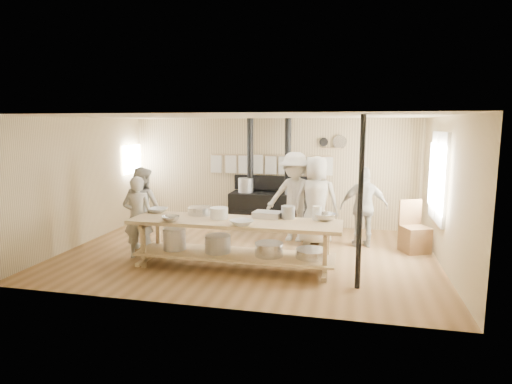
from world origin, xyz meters
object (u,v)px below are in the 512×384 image
cook_center (316,201)px  chair (414,237)px  cook_far_left (138,217)px  roasting_pan (267,215)px  cook_left (143,208)px  cook_by_window (295,197)px  cook_right (364,207)px  stove (268,206)px  prep_table (234,239)px

cook_center → chair: cook_center is taller
cook_far_left → roasting_pan: cook_far_left is taller
cook_left → cook_by_window: (2.86, 1.21, 0.13)m
cook_left → cook_center: (3.33, 1.02, 0.10)m
chair → cook_right: bearing=147.4°
stove → cook_far_left: 3.39m
stove → cook_center: size_ratio=1.42×
cook_right → cook_far_left: bearing=12.7°
cook_left → cook_by_window: 3.10m
prep_table → cook_by_window: cook_by_window is taller
prep_table → cook_center: size_ratio=1.96×
stove → prep_table: stove is taller
cook_far_left → roasting_pan: size_ratio=3.21×
cook_far_left → cook_by_window: (2.65, 1.81, 0.18)m
cook_far_left → cook_center: cook_center is taller
cook_far_left → cook_right: cook_right is taller
prep_table → cook_right: size_ratio=2.21×
prep_table → cook_by_window: (0.76, 2.02, 0.42)m
cook_far_left → cook_left: cook_left is taller
cook_left → roasting_pan: (2.60, -0.48, 0.08)m
stove → roasting_pan: bearing=-79.2°
cook_right → chair: 1.11m
cook_far_left → cook_by_window: size_ratio=0.81×
cook_far_left → chair: bearing=-175.4°
prep_table → chair: size_ratio=3.60×
cook_far_left → prep_table: bearing=161.6°
prep_table → roasting_pan: roasting_pan is taller
cook_center → cook_by_window: size_ratio=0.97×
cook_left → roasting_pan: bearing=-164.8°
cook_by_window → stove: bearing=134.2°
stove → cook_right: stove is taller
cook_by_window → chair: 2.49m
cook_by_window → cook_far_left: bearing=-139.0°
cook_left → cook_by_window: bearing=-131.3°
cook_center → chair: bearing=-177.4°
cook_center → cook_right: 0.96m
prep_table → roasting_pan: 0.72m
prep_table → cook_left: (-2.09, 0.81, 0.30)m
cook_by_window → chair: size_ratio=1.89×
cook_left → cook_center: size_ratio=0.89×
cook_left → cook_far_left: bearing=134.3°
cook_center → roasting_pan: size_ratio=3.84×
cook_far_left → cook_right: bearing=-169.9°
stove → cook_right: (2.18, -1.14, 0.29)m
cook_center → cook_right: (0.95, 0.04, -0.10)m
cook_right → chair: cook_right is taller
stove → cook_center: stove is taller
cook_center → cook_right: bearing=-171.4°
stove → cook_left: bearing=-133.5°
cook_far_left → cook_left: (-0.20, 0.60, 0.05)m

